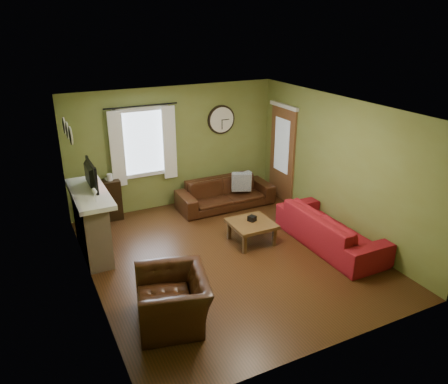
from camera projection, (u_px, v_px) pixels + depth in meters
name	position (u px, v px, depth m)	size (l,w,h in m)	color
floor	(229.00, 256.00, 7.69)	(4.60, 5.20, 0.00)	#3A200E
ceiling	(230.00, 109.00, 6.71)	(4.60, 5.20, 0.00)	white
wall_left	(86.00, 213.00, 6.25)	(0.00, 5.20, 2.60)	olive
wall_right	(339.00, 167.00, 8.14)	(0.00, 5.20, 2.60)	olive
wall_back	(175.00, 147.00, 9.36)	(4.60, 0.00, 2.60)	olive
wall_front	(331.00, 261.00, 5.04)	(4.60, 0.00, 2.60)	olive
fireplace	(91.00, 225.00, 7.57)	(0.40, 1.40, 1.10)	tan
firebox	(104.00, 236.00, 7.75)	(0.04, 0.60, 0.55)	black
mantel	(89.00, 193.00, 7.36)	(0.58, 1.60, 0.08)	white
tv	(87.00, 179.00, 7.42)	(0.60, 0.08, 0.35)	black
tv_screen	(92.00, 175.00, 7.43)	(0.02, 0.62, 0.36)	#994C3F
medallion_left	(71.00, 136.00, 6.57)	(0.28, 0.28, 0.03)	white
medallion_mid	(67.00, 131.00, 6.86)	(0.28, 0.28, 0.03)	white
medallion_right	(64.00, 126.00, 7.15)	(0.28, 0.28, 0.03)	white
window_pane	(142.00, 143.00, 8.98)	(1.00, 0.02, 1.30)	silver
curtain_rod	(141.00, 106.00, 8.60)	(0.03, 0.03, 1.50)	black
curtain_left	(117.00, 149.00, 8.69)	(0.28, 0.04, 1.55)	white
curtain_right	(169.00, 143.00, 9.14)	(0.28, 0.04, 1.55)	white
wall_clock	(222.00, 120.00, 9.58)	(0.64, 0.06, 0.64)	white
door	(282.00, 154.00, 9.76)	(0.05, 0.90, 2.10)	brown
bookshelf	(103.00, 201.00, 8.87)	(0.71, 0.30, 0.84)	black
book	(104.00, 174.00, 8.79)	(0.15, 0.21, 0.02)	#52371A
sofa_brown	(225.00, 193.00, 9.57)	(2.10, 0.82, 0.61)	black
pillow_left	(242.00, 182.00, 9.54)	(0.43, 0.13, 0.43)	gray
pillow_right	(244.00, 180.00, 9.64)	(0.36, 0.11, 0.36)	gray
sofa_red	(330.00, 229.00, 7.93)	(2.28, 0.89, 0.66)	maroon
armchair	(173.00, 299.00, 5.93)	(1.08, 0.95, 0.70)	black
coffee_table	(251.00, 232.00, 8.08)	(0.77, 0.77, 0.41)	#52371A
tissue_box	(252.00, 221.00, 8.06)	(0.13, 0.13, 0.10)	black
wine_glass_a	(95.00, 196.00, 6.90)	(0.07, 0.07, 0.20)	white
wine_glass_b	(94.00, 194.00, 6.99)	(0.07, 0.07, 0.19)	white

